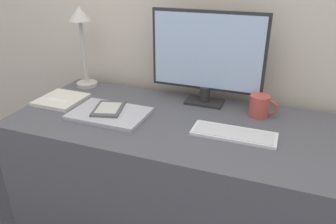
{
  "coord_description": "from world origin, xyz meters",
  "views": [
    {
      "loc": [
        0.41,
        -1.03,
        1.39
      ],
      "look_at": [
        -0.03,
        0.13,
        0.81
      ],
      "focal_mm": 35.0,
      "sensor_mm": 36.0,
      "label": 1
    }
  ],
  "objects_px": {
    "notebook": "(61,100)",
    "keyboard": "(234,134)",
    "ereader": "(108,109)",
    "monitor": "(207,56)",
    "desk_lamp": "(81,31)",
    "coffee_mug": "(260,106)",
    "laptop": "(110,114)"
  },
  "relations": [
    {
      "from": "notebook",
      "to": "keyboard",
      "type": "bearing_deg",
      "value": -3.12
    },
    {
      "from": "keyboard",
      "to": "ereader",
      "type": "distance_m",
      "value": 0.58
    },
    {
      "from": "monitor",
      "to": "keyboard",
      "type": "distance_m",
      "value": 0.41
    },
    {
      "from": "monitor",
      "to": "notebook",
      "type": "xyz_separation_m",
      "value": [
        -0.67,
        -0.23,
        -0.23
      ]
    },
    {
      "from": "monitor",
      "to": "ereader",
      "type": "height_order",
      "value": "monitor"
    },
    {
      "from": "desk_lamp",
      "to": "coffee_mug",
      "type": "height_order",
      "value": "desk_lamp"
    },
    {
      "from": "desk_lamp",
      "to": "keyboard",
      "type": "bearing_deg",
      "value": -18.02
    },
    {
      "from": "ereader",
      "to": "desk_lamp",
      "type": "height_order",
      "value": "desk_lamp"
    },
    {
      "from": "monitor",
      "to": "laptop",
      "type": "height_order",
      "value": "monitor"
    },
    {
      "from": "desk_lamp",
      "to": "ereader",
      "type": "bearing_deg",
      "value": -42.98
    },
    {
      "from": "laptop",
      "to": "coffee_mug",
      "type": "xyz_separation_m",
      "value": [
        0.63,
        0.24,
        0.04
      ]
    },
    {
      "from": "coffee_mug",
      "to": "keyboard",
      "type": "bearing_deg",
      "value": -108.02
    },
    {
      "from": "keyboard",
      "to": "laptop",
      "type": "distance_m",
      "value": 0.56
    },
    {
      "from": "laptop",
      "to": "coffee_mug",
      "type": "bearing_deg",
      "value": 20.47
    },
    {
      "from": "ereader",
      "to": "notebook",
      "type": "height_order",
      "value": "ereader"
    },
    {
      "from": "monitor",
      "to": "keyboard",
      "type": "relative_size",
      "value": 1.59
    },
    {
      "from": "monitor",
      "to": "coffee_mug",
      "type": "xyz_separation_m",
      "value": [
        0.27,
        -0.06,
        -0.19
      ]
    },
    {
      "from": "keyboard",
      "to": "monitor",
      "type": "bearing_deg",
      "value": 124.85
    },
    {
      "from": "ereader",
      "to": "coffee_mug",
      "type": "height_order",
      "value": "coffee_mug"
    },
    {
      "from": "keyboard",
      "to": "ereader",
      "type": "relative_size",
      "value": 1.7
    },
    {
      "from": "keyboard",
      "to": "desk_lamp",
      "type": "xyz_separation_m",
      "value": [
        -0.87,
        0.28,
        0.29
      ]
    },
    {
      "from": "keyboard",
      "to": "desk_lamp",
      "type": "relative_size",
      "value": 0.79
    },
    {
      "from": "ereader",
      "to": "desk_lamp",
      "type": "distance_m",
      "value": 0.49
    },
    {
      "from": "ereader",
      "to": "desk_lamp",
      "type": "bearing_deg",
      "value": 137.02
    },
    {
      "from": "monitor",
      "to": "notebook",
      "type": "bearing_deg",
      "value": -160.89
    },
    {
      "from": "laptop",
      "to": "notebook",
      "type": "bearing_deg",
      "value": 168.89
    },
    {
      "from": "monitor",
      "to": "notebook",
      "type": "relative_size",
      "value": 2.51
    },
    {
      "from": "laptop",
      "to": "desk_lamp",
      "type": "distance_m",
      "value": 0.52
    },
    {
      "from": "monitor",
      "to": "desk_lamp",
      "type": "distance_m",
      "value": 0.68
    },
    {
      "from": "keyboard",
      "to": "desk_lamp",
      "type": "height_order",
      "value": "desk_lamp"
    },
    {
      "from": "ereader",
      "to": "notebook",
      "type": "xyz_separation_m",
      "value": [
        -0.29,
        0.04,
        -0.01
      ]
    },
    {
      "from": "laptop",
      "to": "notebook",
      "type": "distance_m",
      "value": 0.31
    }
  ]
}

